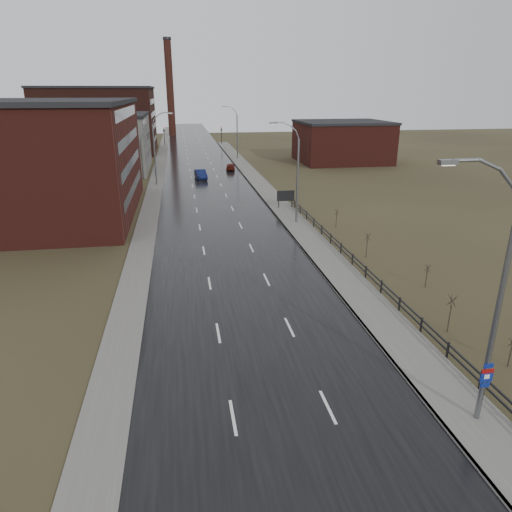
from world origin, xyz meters
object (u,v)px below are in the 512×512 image
object	(u,v)px
streetlight_main	(492,303)
car_far	(231,167)
car_near	(201,175)
billboard	(286,196)

from	to	relation	value
streetlight_main	car_far	size ratio (longest dim) A/B	3.02
car_near	car_far	world-z (taller)	car_near
billboard	car_far	size ratio (longest dim) A/B	0.60
streetlight_main	billboard	distance (m)	41.20
billboard	car_far	world-z (taller)	billboard
billboard	car_near	xyz separation A→B (m)	(-9.75, 23.03, -0.85)
billboard	car_near	world-z (taller)	billboard
streetlight_main	car_far	bearing A→B (deg)	92.35
streetlight_main	car_near	size ratio (longest dim) A/B	2.49
car_near	car_far	bearing A→B (deg)	48.94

